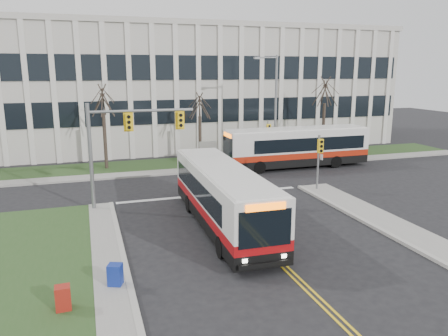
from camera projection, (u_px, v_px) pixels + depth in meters
ground at (257, 240)px, 20.92m from camera, size 120.00×120.00×0.00m
sidewalk_west at (115, 319)px, 14.17m from camera, size 1.20×26.00×0.14m
sidewalk_cross at (244, 167)px, 36.52m from camera, size 44.00×1.60×0.14m
building_lawn at (233, 160)px, 39.12m from camera, size 44.00×5.00×0.12m
office_building at (199, 88)px, 48.96m from camera, size 40.00×16.00×12.00m
mast_arm_signal at (120, 137)px, 24.96m from camera, size 6.11×0.38×6.20m
signal_pole_near at (319, 155)px, 28.93m from camera, size 0.34×0.39×3.80m
signal_pole_far at (268, 136)px, 36.82m from camera, size 0.34×0.39×3.80m
streetlight at (274, 103)px, 37.22m from camera, size 2.15×0.25×9.20m
directory_sign at (208, 151)px, 37.66m from camera, size 1.50×0.12×2.00m
tree_left at (103, 102)px, 34.64m from camera, size 1.80×1.80×7.70m
tree_mid at (200, 107)px, 37.35m from camera, size 1.80×1.80×6.82m
tree_right at (325, 93)px, 40.52m from camera, size 1.80×1.80×8.25m
bus_main at (223, 198)px, 22.42m from camera, size 2.78×11.69×3.10m
bus_cross at (297, 148)px, 36.32m from camera, size 12.13×2.66×3.23m
newspaper_box_blue at (115, 276)px, 16.26m from camera, size 0.63×0.60×0.95m
newspaper_box_red at (63, 299)px, 14.62m from camera, size 0.52×0.47×0.95m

